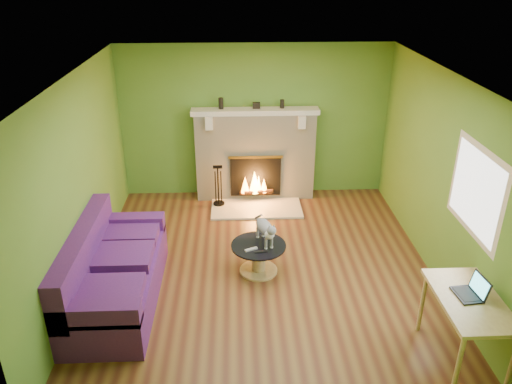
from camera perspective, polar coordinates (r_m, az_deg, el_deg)
The scene contains 22 objects.
floor at distance 6.81m, azimuth 0.72°, elevation -8.88°, with size 5.00×5.00×0.00m, color #522817.
ceiling at distance 5.77m, azimuth 0.87°, elevation 13.04°, with size 5.00×5.00×0.00m, color white.
wall_back at distance 8.51m, azimuth -0.16°, elevation 8.04°, with size 5.00×5.00×0.00m, color #52812A.
wall_front at distance 4.03m, azimuth 2.82°, elevation -13.49°, with size 5.00×5.00×0.00m, color #52812A.
wall_left at distance 6.46m, azimuth -19.57°, elevation 0.75°, with size 5.00×5.00×0.00m, color #52812A.
wall_right at distance 6.68m, azimuth 20.44°, elevation 1.43°, with size 5.00×5.00×0.00m, color #52812A.
window_frame at distance 5.84m, azimuth 23.87°, elevation 0.09°, with size 1.20×1.20×0.00m, color silver.
window_pane at distance 5.83m, azimuth 23.80°, elevation 0.09°, with size 1.06×1.06×0.00m, color white.
fireplace at distance 8.51m, azimuth -0.10°, elevation 4.27°, with size 2.10×0.46×1.58m.
hearth at distance 8.35m, azimuth 0.05°, elevation -1.86°, with size 1.50×0.75×0.03m, color beige.
mantel at distance 8.25m, azimuth -0.10°, elevation 9.21°, with size 2.10×0.28×0.08m, color beige.
sofa at distance 6.32m, azimuth -16.24°, elevation -9.01°, with size 0.96×2.12×0.95m.
coffee_table at distance 6.65m, azimuth 0.29°, elevation -7.34°, with size 0.72×0.72×0.41m.
desk at distance 5.48m, azimuth 23.16°, elevation -11.93°, with size 0.62×1.06×0.79m.
cat at distance 6.51m, azimuth 0.98°, elevation -4.36°, with size 0.23×0.62×0.39m, color slate, non-canonical shape.
remote_silver at distance 6.45m, azimuth -0.55°, elevation -6.56°, with size 0.17×0.04×0.02m, color #959597.
remote_black at distance 6.40m, azimuth 0.55°, elevation -6.83°, with size 0.16×0.04×0.02m, color black.
laptop at distance 5.39m, azimuth 23.13°, elevation -9.88°, with size 0.26×0.29×0.22m, color black, non-canonical shape.
fire_tools at distance 8.32m, azimuth -4.33°, elevation 0.80°, with size 0.19×0.19×0.71m, color black, non-canonical shape.
mantel_vase_left at distance 8.24m, azimuth -4.03°, elevation 10.07°, with size 0.08×0.08×0.18m, color black.
mantel_vase_right at distance 8.28m, azimuth 3.01°, elevation 10.02°, with size 0.07×0.07×0.14m, color black.
mantel_box at distance 8.25m, azimuth 0.05°, elevation 9.87°, with size 0.12×0.08×0.10m, color black.
Camera 1 is at (-0.33, -5.63, 3.82)m, focal length 35.00 mm.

